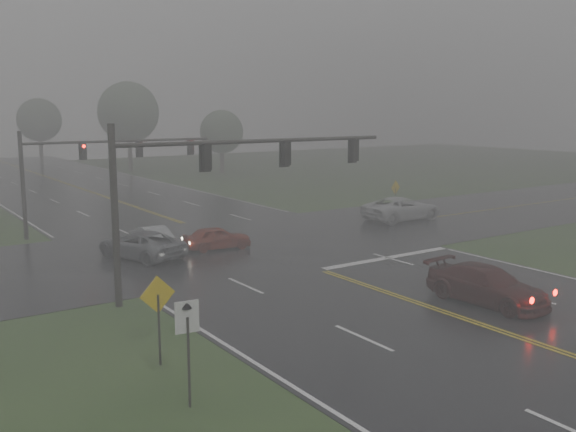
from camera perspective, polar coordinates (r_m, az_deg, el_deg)
main_road at (r=36.16m, az=-2.50°, el=-3.01°), size 18.00×160.00×0.02m
cross_street at (r=37.83m, az=-4.10°, el=-2.46°), size 120.00×14.00×0.02m
stop_bar at (r=34.50m, az=8.85°, el=-3.73°), size 8.50×0.50×0.01m
sedan_maroon at (r=27.58m, az=17.19°, el=-7.45°), size 2.49×5.34×1.51m
sedan_red at (r=36.46m, az=-6.31°, el=-2.96°), size 4.00×2.10×1.30m
sedan_silver at (r=37.37m, az=-12.04°, el=-2.80°), size 1.49×3.94×1.28m
car_grey at (r=35.00m, az=-12.90°, el=-3.67°), size 3.91×5.70×1.45m
pickup_white at (r=46.28m, az=10.06°, el=-0.37°), size 5.97×2.81×1.65m
signal_gantry_near at (r=27.57m, az=-6.89°, el=3.81°), size 13.72×0.32×7.28m
signal_gantry_far at (r=42.39m, az=-17.43°, el=4.74°), size 12.50×0.33×6.54m
sign_diamond_west at (r=20.17m, az=-11.48°, el=-7.78°), size 1.18×0.15×2.85m
sign_arrow_white at (r=17.25m, az=-8.91°, el=-10.28°), size 0.65×0.14×2.93m
sign_diamond_east at (r=48.60m, az=9.53°, el=2.17°), size 1.05×0.24×2.55m
tree_ne_a at (r=83.77m, az=-14.00°, el=8.94°), size 7.61×7.61×11.18m
tree_e_near at (r=78.25m, az=-5.92°, el=7.44°), size 5.22×5.22×7.67m
tree_n_far at (r=101.96m, az=-21.25°, el=7.95°), size 6.36×6.36×9.34m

